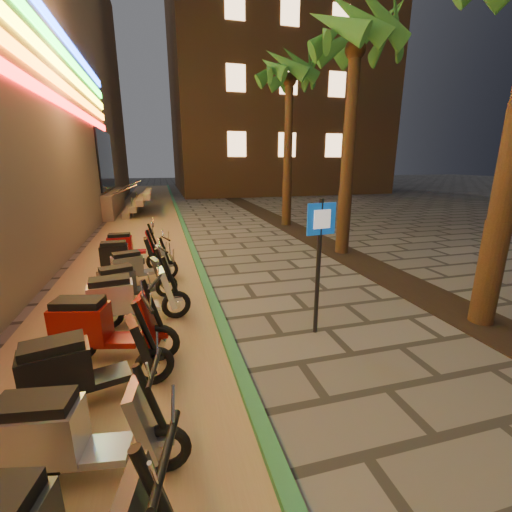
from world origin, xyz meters
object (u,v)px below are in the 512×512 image
object	(u,v)px
pedestrian_sign	(319,249)
scooter_8	(130,282)
scooter_4	(71,434)
scooter_7	(128,298)
scooter_5	(83,367)
scooter_9	(138,266)
scooter_6	(101,326)
scooter_10	(125,255)
scooter_11	(129,245)

from	to	relation	value
pedestrian_sign	scooter_8	world-z (taller)	pedestrian_sign
scooter_4	scooter_7	distance (m)	3.06
scooter_5	pedestrian_sign	bearing A→B (deg)	1.14
scooter_5	scooter_9	bearing A→B (deg)	70.45
scooter_5	scooter_6	size ratio (longest dim) A/B	0.96
pedestrian_sign	scooter_5	bearing A→B (deg)	-171.36
scooter_6	scooter_7	xyz separation A→B (m)	(0.28, 1.03, -0.02)
scooter_10	scooter_6	bearing A→B (deg)	-91.81
scooter_5	scooter_11	world-z (taller)	scooter_5
scooter_7	scooter_8	distance (m)	0.96
scooter_5	scooter_10	world-z (taller)	scooter_5
pedestrian_sign	scooter_6	distance (m)	3.43
pedestrian_sign	scooter_9	size ratio (longest dim) A/B	1.49
scooter_6	pedestrian_sign	bearing A→B (deg)	13.25
scooter_7	scooter_9	bearing A→B (deg)	82.33
scooter_8	scooter_10	world-z (taller)	scooter_10
pedestrian_sign	scooter_6	xyz separation A→B (m)	(-3.30, 0.05, -0.92)
scooter_4	scooter_9	bearing A→B (deg)	95.64
scooter_11	scooter_7	bearing A→B (deg)	-84.80
scooter_5	scooter_6	xyz separation A→B (m)	(0.05, 0.97, 0.02)
scooter_5	scooter_9	world-z (taller)	scooter_5
scooter_7	scooter_11	xyz separation A→B (m)	(-0.31, 4.23, -0.05)
scooter_9	scooter_10	xyz separation A→B (m)	(-0.37, 0.98, 0.02)
scooter_8	scooter_7	bearing A→B (deg)	-105.12
scooter_4	pedestrian_sign	bearing A→B (deg)	40.01
scooter_4	scooter_9	distance (m)	5.19
scooter_4	scooter_8	distance (m)	4.02
scooter_4	scooter_7	world-z (taller)	scooter_7
scooter_10	scooter_11	distance (m)	1.12
scooter_5	scooter_10	xyz separation A→B (m)	(0.01, 5.11, -0.03)
scooter_8	scooter_9	xyz separation A→B (m)	(0.09, 1.16, -0.01)
pedestrian_sign	scooter_10	size ratio (longest dim) A/B	1.43
scooter_5	scooter_8	size ratio (longest dim) A/B	1.09
scooter_4	scooter_7	xyz separation A→B (m)	(0.23, 3.06, 0.02)
scooter_5	scooter_11	bearing A→B (deg)	75.43
scooter_10	scooter_11	world-z (taller)	scooter_10
scooter_5	scooter_8	xyz separation A→B (m)	(0.29, 2.96, -0.04)
scooter_10	scooter_11	bearing A→B (deg)	86.79
scooter_6	scooter_9	world-z (taller)	scooter_6
scooter_4	scooter_9	world-z (taller)	scooter_4
scooter_8	scooter_10	distance (m)	2.16
scooter_11	scooter_9	bearing A→B (deg)	-79.48
scooter_10	scooter_8	bearing A→B (deg)	-85.03
pedestrian_sign	scooter_11	distance (m)	6.34
scooter_8	scooter_9	size ratio (longest dim) A/B	1.02
scooter_8	scooter_5	bearing A→B (deg)	-113.41
scooter_4	scooter_10	bearing A→B (deg)	99.53
scooter_7	scooter_10	distance (m)	3.12
pedestrian_sign	scooter_9	bearing A→B (deg)	126.12
scooter_7	scooter_11	size ratio (longest dim) A/B	1.12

